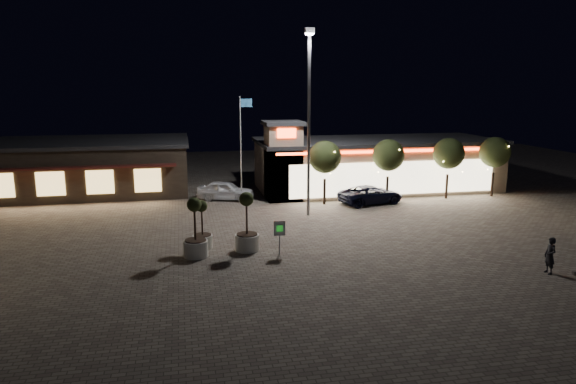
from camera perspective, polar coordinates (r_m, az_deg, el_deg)
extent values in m
plane|color=#72695C|center=(27.47, 2.25, -6.79)|extent=(90.00, 90.00, 0.00)
cube|color=tan|center=(44.90, 9.74, 2.91)|extent=(20.00, 8.00, 4.00)
cube|color=#262628|center=(44.63, 9.83, 5.64)|extent=(20.40, 8.40, 0.30)
cube|color=#FFECBF|center=(41.28, 11.76, 1.51)|extent=(17.00, 0.12, 2.60)
cube|color=#FB3B14|center=(40.93, 11.90, 4.47)|extent=(19.00, 0.10, 0.18)
cube|color=tan|center=(39.75, -0.55, 3.27)|extent=(2.60, 2.60, 5.80)
cube|color=#262628|center=(39.42, -0.56, 7.66)|extent=(3.00, 3.00, 0.30)
cube|color=#FB3B14|center=(38.15, -0.16, 6.55)|extent=(1.40, 0.10, 0.70)
cube|color=#382D23|center=(46.39, -21.16, 2.57)|extent=(16.00, 10.00, 4.00)
cube|color=#262628|center=(46.13, -21.35, 5.20)|extent=(16.40, 10.40, 0.30)
cube|color=#591E19|center=(41.02, -22.41, 2.51)|extent=(14.40, 0.80, 0.15)
cube|color=#FFCF72|center=(41.96, -24.88, 0.83)|extent=(2.00, 0.12, 1.80)
cube|color=#FFCF72|center=(41.29, -20.15, 1.04)|extent=(2.00, 0.12, 1.80)
cube|color=#FFCF72|center=(40.92, -15.31, 1.26)|extent=(2.00, 0.12, 1.80)
cylinder|color=gray|center=(34.41, 2.33, 7.16)|extent=(0.20, 0.20, 12.00)
cube|color=gray|center=(34.49, 2.42, 17.48)|extent=(0.60, 0.40, 0.35)
cube|color=white|center=(34.47, 2.42, 17.15)|extent=(0.45, 0.30, 0.08)
cylinder|color=white|center=(38.80, -5.26, 4.66)|extent=(0.10, 0.10, 8.00)
cube|color=#265D8B|center=(38.59, -4.69, 9.84)|extent=(0.90, 0.04, 0.60)
cylinder|color=#332319|center=(38.51, 4.07, 0.04)|extent=(0.20, 0.20, 1.92)
sphere|color=#2D3819|center=(38.07, 4.13, 3.90)|extent=(2.42, 2.42, 2.42)
cylinder|color=#332319|center=(40.14, 10.95, 0.34)|extent=(0.20, 0.20, 1.92)
sphere|color=#2D3819|center=(39.72, 11.10, 4.03)|extent=(2.42, 2.42, 2.42)
cylinder|color=#332319|center=(42.31, 17.22, 0.60)|extent=(0.20, 0.20, 1.92)
sphere|color=#2D3819|center=(41.91, 17.43, 4.10)|extent=(2.42, 2.42, 2.42)
cylinder|color=#332319|center=(44.38, 21.74, 0.78)|extent=(0.20, 0.20, 1.92)
sphere|color=#2D3819|center=(44.00, 22.00, 4.13)|extent=(2.42, 2.42, 2.42)
imported|color=black|center=(39.20, 9.21, -0.28)|extent=(5.36, 3.33, 1.38)
imported|color=white|center=(40.19, -6.95, 0.16)|extent=(4.72, 3.08, 1.49)
imported|color=black|center=(27.25, 27.11, -6.31)|extent=(0.44, 0.65, 1.76)
cube|color=#59514C|center=(27.51, 29.33, -7.83)|extent=(0.36, 0.18, 0.18)
cylinder|color=silver|center=(28.55, -9.45, -5.46)|extent=(1.09, 1.09, 0.73)
cylinder|color=black|center=(28.44, -9.48, -4.73)|extent=(0.94, 0.94, 0.05)
cylinder|color=#332319|center=(28.22, -9.54, -3.08)|extent=(0.09, 0.09, 1.63)
sphere|color=#2D3819|center=(28.03, -9.59, -1.56)|extent=(0.64, 0.64, 0.64)
cylinder|color=silver|center=(27.23, -10.20, -6.20)|extent=(1.28, 1.28, 0.85)
cylinder|color=black|center=(27.09, -10.24, -5.30)|extent=(1.11, 1.11, 0.06)
cylinder|color=#332319|center=(26.83, -10.31, -3.27)|extent=(0.11, 0.11, 1.92)
sphere|color=#2D3819|center=(26.61, -10.38, -1.38)|extent=(0.75, 0.75, 0.75)
cylinder|color=silver|center=(27.87, -4.57, -5.61)|extent=(1.31, 1.31, 0.87)
cylinder|color=black|center=(27.74, -4.58, -4.71)|extent=(1.13, 1.13, 0.07)
cylinder|color=#332319|center=(27.47, -4.62, -2.68)|extent=(0.11, 0.11, 1.96)
sphere|color=#2D3819|center=(27.26, -4.65, -0.79)|extent=(0.76, 0.76, 0.76)
cylinder|color=gray|center=(27.03, -0.94, -5.86)|extent=(0.07, 0.07, 1.11)
cube|color=white|center=(26.77, -0.95, -4.06)|extent=(0.61, 0.12, 0.79)
cube|color=green|center=(26.74, -0.93, -4.08)|extent=(0.32, 0.05, 0.32)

